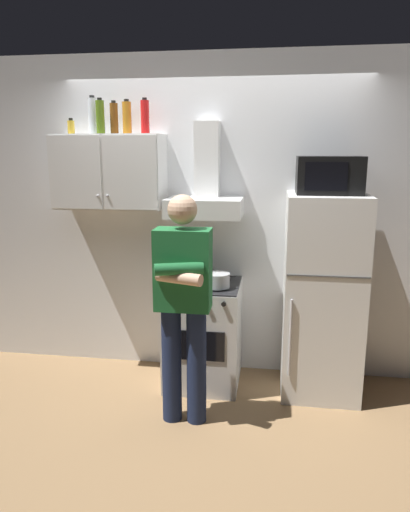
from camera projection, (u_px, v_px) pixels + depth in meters
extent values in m
plane|color=olive|center=(205.00, 396.00, 3.77)|extent=(7.00, 7.00, 0.00)
cube|color=white|center=(215.00, 218.00, 4.06)|extent=(4.80, 0.10, 2.70)
cube|color=silver|center=(110.00, 172.00, 3.88)|extent=(0.90, 0.34, 0.60)
cube|color=silver|center=(75.00, 173.00, 3.74)|extent=(0.43, 0.01, 0.58)
cube|color=silver|center=(130.00, 173.00, 3.67)|extent=(0.43, 0.01, 0.58)
sphere|color=#B2B2B7|center=(98.00, 196.00, 3.74)|extent=(0.02, 0.02, 0.02)
sphere|color=#B2B2B7|center=(107.00, 196.00, 3.73)|extent=(0.02, 0.02, 0.02)
cube|color=silver|center=(203.00, 334.00, 3.93)|extent=(0.60, 0.60, 0.85)
cube|color=black|center=(203.00, 284.00, 3.83)|extent=(0.59, 0.59, 0.01)
cube|color=black|center=(198.00, 346.00, 3.63)|extent=(0.42, 0.01, 0.24)
cylinder|color=black|center=(185.00, 286.00, 3.73)|extent=(0.16, 0.16, 0.01)
cylinder|color=black|center=(217.00, 288.00, 3.70)|extent=(0.16, 0.16, 0.01)
cylinder|color=black|center=(190.00, 278.00, 3.96)|extent=(0.16, 0.16, 0.01)
cylinder|color=black|center=(221.00, 280.00, 3.93)|extent=(0.16, 0.16, 0.01)
cylinder|color=black|center=(171.00, 302.00, 3.57)|extent=(0.04, 0.02, 0.04)
cylinder|color=black|center=(188.00, 302.00, 3.55)|extent=(0.04, 0.02, 0.04)
cylinder|color=black|center=(206.00, 303.00, 3.53)|extent=(0.04, 0.02, 0.04)
cylinder|color=black|center=(224.00, 304.00, 3.52)|extent=(0.04, 0.02, 0.04)
cube|color=white|center=(205.00, 207.00, 3.77)|extent=(0.60, 0.44, 0.15)
cube|color=white|center=(207.00, 159.00, 3.83)|extent=(0.20, 0.16, 0.60)
cube|color=white|center=(322.00, 296.00, 3.71)|extent=(0.60, 0.60, 1.60)
cube|color=#4C4C4C|center=(328.00, 277.00, 3.37)|extent=(0.59, 0.01, 0.01)
cylinder|color=silver|center=(290.00, 338.00, 3.50)|extent=(0.02, 0.02, 0.60)
cube|color=black|center=(329.00, 175.00, 3.52)|extent=(0.48, 0.36, 0.28)
cube|color=black|center=(326.00, 176.00, 3.35)|extent=(0.30, 0.01, 0.20)
cylinder|color=#192342|center=(172.00, 364.00, 3.37)|extent=(0.14, 0.14, 0.85)
cylinder|color=#192342|center=(196.00, 366.00, 3.34)|extent=(0.14, 0.14, 0.85)
cube|color=#1E6633|center=(183.00, 270.00, 3.20)|extent=(0.38, 0.20, 0.56)
cylinder|color=#1E6633|center=(179.00, 269.00, 3.06)|extent=(0.33, 0.17, 0.08)
cylinder|color=#DBAD89|center=(179.00, 278.00, 3.07)|extent=(0.33, 0.17, 0.08)
sphere|color=#DBAD89|center=(182.00, 209.00, 3.11)|extent=(0.20, 0.20, 0.20)
cylinder|color=#B7BABF|center=(218.00, 280.00, 3.68)|extent=(0.19, 0.19, 0.11)
cylinder|color=black|center=(202.00, 275.00, 3.69)|extent=(0.05, 0.01, 0.01)
cylinder|color=black|center=(233.00, 276.00, 3.66)|extent=(0.05, 0.01, 0.01)
cylinder|color=gold|center=(71.00, 127.00, 3.84)|extent=(0.06, 0.06, 0.11)
cylinder|color=black|center=(71.00, 119.00, 3.83)|extent=(0.03, 0.03, 0.02)
cylinder|color=red|center=(145.00, 117.00, 3.76)|extent=(0.07, 0.07, 0.26)
cylinder|color=black|center=(145.00, 99.00, 3.73)|extent=(0.04, 0.04, 0.02)
cylinder|color=#B7721E|center=(127.00, 118.00, 3.77)|extent=(0.07, 0.07, 0.25)
cylinder|color=black|center=(126.00, 100.00, 3.75)|extent=(0.04, 0.04, 0.02)
cylinder|color=silver|center=(93.00, 116.00, 3.83)|extent=(0.07, 0.07, 0.28)
cylinder|color=black|center=(92.00, 97.00, 3.80)|extent=(0.04, 0.04, 0.02)
cylinder|color=#4C6B19|center=(100.00, 117.00, 3.76)|extent=(0.07, 0.07, 0.26)
cylinder|color=black|center=(99.00, 99.00, 3.72)|extent=(0.04, 0.04, 0.02)
cylinder|color=brown|center=(114.00, 119.00, 3.79)|extent=(0.06, 0.06, 0.24)
cylinder|color=black|center=(113.00, 102.00, 3.76)|extent=(0.04, 0.04, 0.02)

